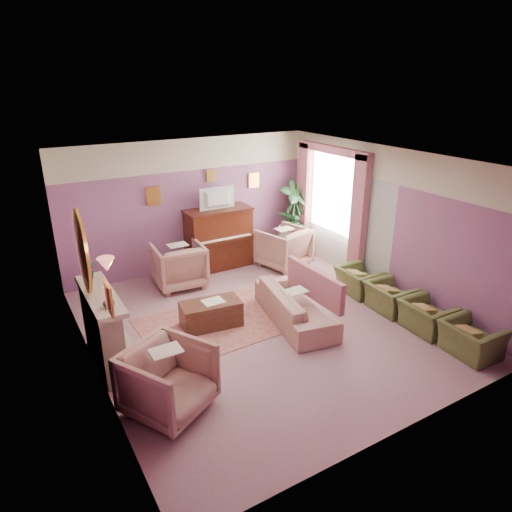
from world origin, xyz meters
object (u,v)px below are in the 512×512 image
olive_chair_b (428,312)px  television (219,197)px  sofa (295,300)px  floral_armchair_left (179,263)px  piano (219,239)px  olive_chair_c (391,293)px  coffee_table (211,314)px  olive_chair_a (471,335)px  floral_armchair_right (284,245)px  side_table (289,241)px  floral_armchair_front (168,377)px  olive_chair_d (359,277)px

olive_chair_b → television: bearing=112.6°
sofa → floral_armchair_left: 2.64m
piano → olive_chair_c: 3.85m
floral_armchair_left → olive_chair_c: bearing=-45.5°
piano → coffee_table: size_ratio=1.40×
television → olive_chair_a: bearing=-70.8°
floral_armchair_right → olive_chair_c: 2.75m
piano → olive_chair_a: bearing=-71.0°
piano → sofa: (0.05, -2.85, -0.25)m
floral_armchair_left → side_table: (2.88, 0.30, -0.14)m
piano → olive_chair_a: (1.74, -5.06, -0.30)m
floral_armchair_front → olive_chair_b: 4.39m
olive_chair_a → olive_chair_c: size_ratio=1.00×
side_table → olive_chair_b: bearing=-90.0°
sofa → olive_chair_c: (1.69, -0.57, -0.06)m
olive_chair_c → olive_chair_d: (0.00, 0.82, 0.00)m
floral_armchair_front → olive_chair_a: (4.37, -1.14, -0.15)m
coffee_table → olive_chair_d: size_ratio=1.25×
olive_chair_d → olive_chair_c: bearing=-90.0°
television → floral_armchair_front: 4.80m
floral_armchair_front → olive_chair_d: floral_armchair_front is taller
television → sofa: bearing=-89.0°
olive_chair_b → side_table: 4.05m
piano → side_table: size_ratio=2.00×
olive_chair_c → piano: bearing=117.0°
coffee_table → side_table: size_ratio=1.43×
floral_armchair_right → olive_chair_b: 3.55m
floral_armchair_front → olive_chair_a: size_ratio=1.23×
coffee_table → olive_chair_b: bearing=-32.9°
sofa → olive_chair_a: (1.69, -2.21, -0.06)m
olive_chair_d → side_table: bearing=90.0°
olive_chair_d → piano: bearing=123.8°
floral_armchair_left → sofa: bearing=-63.2°
coffee_table → sofa: 1.46m
piano → olive_chair_c: (1.74, -3.42, -0.30)m
piano → floral_armchair_right: size_ratio=1.42×
olive_chair_b → olive_chair_d: bearing=90.0°
floral_armchair_left → floral_armchair_right: 2.38m
floral_armchair_right → floral_armchair_front: 5.01m
floral_armchair_left → floral_armchair_front: bearing=-113.6°
sofa → floral_armchair_right: (1.18, 2.12, 0.09)m
piano → television: 0.95m
olive_chair_c → side_table: size_ratio=1.15×
television → floral_armchair_left: television is taller
television → coffee_table: (-1.28, -2.23, -1.38)m
olive_chair_a → olive_chair_b: same height
sofa → floral_armchair_right: 2.43m
floral_armchair_right → side_table: size_ratio=1.41×
olive_chair_c → floral_armchair_right: bearing=100.6°
floral_armchair_right → olive_chair_d: size_ratio=1.23×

